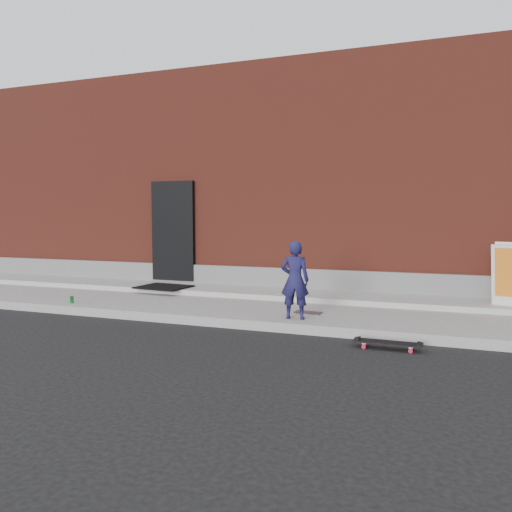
% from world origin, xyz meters
% --- Properties ---
extents(ground, '(80.00, 80.00, 0.00)m').
position_xyz_m(ground, '(0.00, 0.00, 0.00)').
color(ground, black).
rests_on(ground, ground).
extents(sidewalk, '(20.00, 3.00, 0.15)m').
position_xyz_m(sidewalk, '(0.00, 1.50, 0.07)').
color(sidewalk, slate).
rests_on(sidewalk, ground).
extents(apron, '(20.00, 1.20, 0.10)m').
position_xyz_m(apron, '(0.00, 2.40, 0.20)').
color(apron, gray).
rests_on(apron, sidewalk).
extents(building, '(20.00, 8.10, 5.00)m').
position_xyz_m(building, '(-0.00, 6.99, 2.50)').
color(building, maroon).
rests_on(building, ground).
extents(child, '(0.48, 0.35, 1.22)m').
position_xyz_m(child, '(1.00, 0.37, 0.76)').
color(child, '#191742').
rests_on(child, sidewalk).
extents(skateboard, '(0.86, 0.24, 0.10)m').
position_xyz_m(skateboard, '(2.48, -0.38, 0.08)').
color(skateboard, red).
rests_on(skateboard, ground).
extents(soda_can, '(0.07, 0.07, 0.13)m').
position_xyz_m(soda_can, '(-3.21, 0.29, 0.21)').
color(soda_can, '#1A832C').
rests_on(soda_can, sidewalk).
extents(doormat, '(1.09, 0.92, 0.03)m').
position_xyz_m(doormat, '(-2.30, 2.00, 0.26)').
color(doormat, black).
rests_on(doormat, apron).
extents(utility_plate, '(0.45, 0.29, 0.01)m').
position_xyz_m(utility_plate, '(1.08, 0.86, 0.16)').
color(utility_plate, '#4D4E52').
rests_on(utility_plate, sidewalk).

